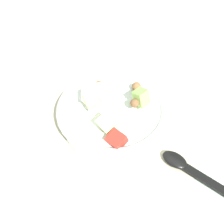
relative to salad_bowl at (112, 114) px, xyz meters
name	(u,v)px	position (x,y,z in m)	size (l,w,h in m)	color
ground_plane	(107,121)	(-0.02, 0.00, -0.04)	(2.40, 2.40, 0.00)	silver
placemat	(107,120)	(-0.02, 0.00, -0.04)	(0.45, 0.36, 0.01)	#BCB299
salad_bowl	(112,114)	(0.00, 0.00, 0.00)	(0.26, 0.26, 0.11)	white
serving_spoon	(189,169)	(0.20, -0.06, -0.03)	(0.19, 0.08, 0.01)	black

